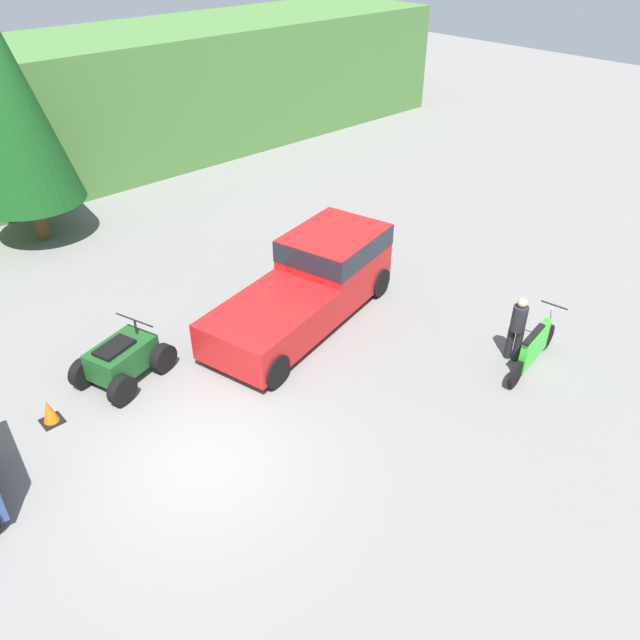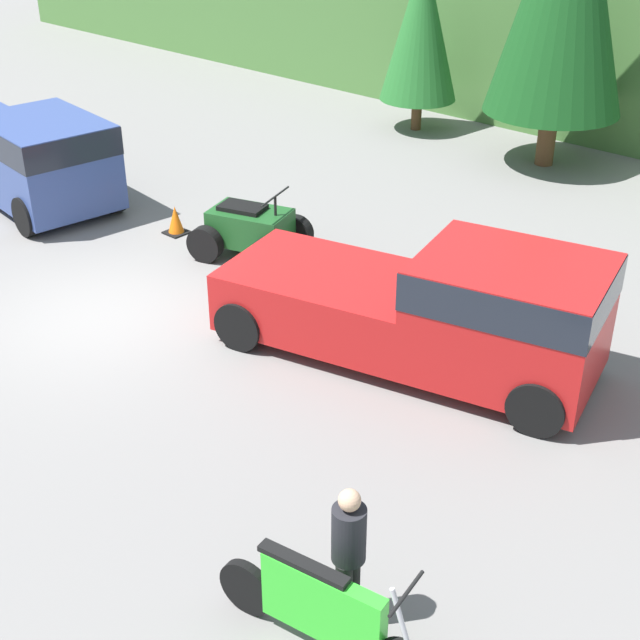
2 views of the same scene
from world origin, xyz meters
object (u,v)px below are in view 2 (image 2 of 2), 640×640
Objects in this scene: pickup_truck_red at (443,307)px; dirt_bike at (323,611)px; rider_person at (348,552)px; traffic_cone at (176,221)px; pickup_truck_second at (25,152)px; quad_atv at (250,230)px.

pickup_truck_red reaches higher than dirt_bike.
traffic_cone is (-8.62, 5.06, -0.62)m from rider_person.
traffic_cone is (-8.69, 5.50, -0.25)m from dirt_bike.
traffic_cone is at bearing 134.65° from rider_person.
dirt_bike reaches higher than traffic_cone.
quad_atv is (5.52, 1.06, -0.49)m from pickup_truck_second.
traffic_cone is at bearing 138.51° from dirt_bike.
traffic_cone is (-6.57, 0.59, -0.73)m from pickup_truck_red.
quad_atv is 8.67m from rider_person.
pickup_truck_red is 3.61× the size of rider_person.
pickup_truck_second is 13.07m from rider_person.
pickup_truck_red is at bearing -27.75° from quad_atv.
quad_atv is 4.04× the size of traffic_cone.
pickup_truck_second is at bearing 173.30° from quad_atv.
traffic_cone is (-1.79, -0.27, -0.24)m from quad_atv.
pickup_truck_second reaches higher than dirt_bike.
pickup_truck_second is (-10.31, -0.20, 0.00)m from pickup_truck_red.
pickup_truck_second is 13.30m from dirt_bike.
rider_person is at bearing 90.43° from dirt_bike.
quad_atv is at bearing 156.29° from pickup_truck_red.
quad_atv is 1.38× the size of rider_person.
rider_person reaches higher than quad_atv.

